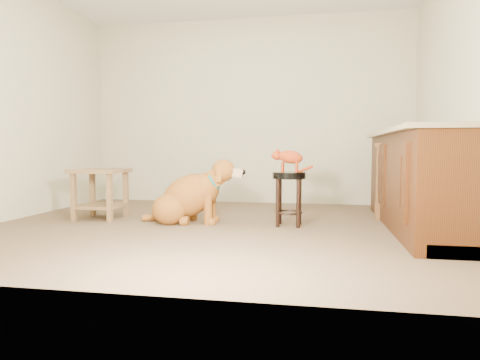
% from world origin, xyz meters
% --- Properties ---
extents(floor, '(4.50, 4.00, 0.01)m').
position_xyz_m(floor, '(0.00, 0.00, 0.00)').
color(floor, brown).
rests_on(floor, ground).
extents(room_shell, '(4.54, 4.04, 2.62)m').
position_xyz_m(room_shell, '(0.00, 0.00, 1.68)').
color(room_shell, beige).
rests_on(room_shell, ground).
extents(cabinet_run, '(0.70, 2.56, 0.94)m').
position_xyz_m(cabinet_run, '(1.94, 0.30, 0.44)').
color(cabinet_run, '#3D1C0A').
rests_on(cabinet_run, ground).
extents(padded_stool, '(0.33, 0.33, 0.53)m').
position_xyz_m(padded_stool, '(0.71, 0.19, 0.38)').
color(padded_stool, black).
rests_on(padded_stool, ground).
extents(wood_stool, '(0.49, 0.49, 0.83)m').
position_xyz_m(wood_stool, '(1.83, 0.91, 0.43)').
color(wood_stool, brown).
rests_on(wood_stool, ground).
extents(side_table, '(0.54, 0.54, 0.55)m').
position_xyz_m(side_table, '(-1.35, 0.27, 0.36)').
color(side_table, brown).
rests_on(side_table, ground).
extents(golden_retriever, '(1.12, 0.55, 0.70)m').
position_xyz_m(golden_retriever, '(-0.32, 0.18, 0.26)').
color(golden_retriever, brown).
rests_on(golden_retriever, ground).
extents(tabby_kitten, '(0.42, 0.15, 0.26)m').
position_xyz_m(tabby_kitten, '(0.70, 0.19, 0.68)').
color(tabby_kitten, '#922D0E').
rests_on(tabby_kitten, padded_stool).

